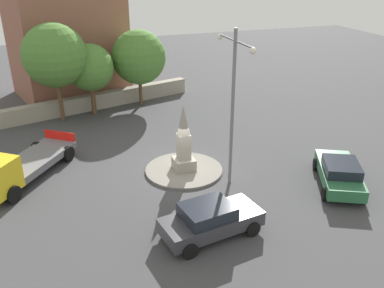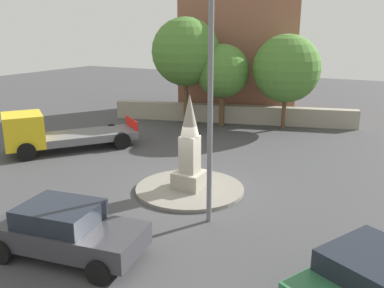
% 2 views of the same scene
% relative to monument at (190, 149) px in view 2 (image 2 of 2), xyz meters
% --- Properties ---
extents(ground_plane, '(80.00, 80.00, 0.00)m').
position_rel_monument_xyz_m(ground_plane, '(0.00, 0.00, -1.62)').
color(ground_plane, '#424244').
extents(traffic_island, '(4.08, 4.08, 0.13)m').
position_rel_monument_xyz_m(traffic_island, '(0.00, 0.00, -1.56)').
color(traffic_island, gray).
rests_on(traffic_island, ground).
extents(monument, '(1.07, 1.07, 3.53)m').
position_rel_monument_xyz_m(monument, '(0.00, 0.00, 0.00)').
color(monument, '#9E9687').
rests_on(monument, traffic_island).
extents(streetlamp, '(3.62, 0.28, 7.61)m').
position_rel_monument_xyz_m(streetlamp, '(1.98, 1.74, 2.98)').
color(streetlamp, slate).
rests_on(streetlamp, ground).
extents(car_green_parked_left, '(4.67, 3.52, 1.39)m').
position_rel_monument_xyz_m(car_green_parked_left, '(4.00, 6.70, -0.89)').
color(car_green_parked_left, '#2D6B42').
rests_on(car_green_parked_left, ground).
extents(car_dark_grey_approaching, '(2.47, 4.33, 1.44)m').
position_rel_monument_xyz_m(car_dark_grey_approaching, '(5.59, -0.75, -0.87)').
color(car_dark_grey_approaching, '#38383D').
rests_on(car_dark_grey_approaching, ground).
extents(truck_yellow_passing, '(6.24, 5.41, 2.00)m').
position_rel_monument_xyz_m(truck_yellow_passing, '(-1.36, -8.40, -0.68)').
color(truck_yellow_passing, yellow).
rests_on(truck_yellow_passing, ground).
extents(stone_boundary_wall, '(4.69, 15.20, 1.14)m').
position_rel_monument_xyz_m(stone_boundary_wall, '(-11.55, -3.09, -1.05)').
color(stone_boundary_wall, '#9E9687').
rests_on(stone_boundary_wall, ground).
extents(corner_building, '(8.28, 9.32, 8.81)m').
position_rel_monument_xyz_m(corner_building, '(-16.12, -4.31, 2.79)').
color(corner_building, '#935B47').
rests_on(corner_building, ground).
extents(tree_near_wall, '(4.17, 4.17, 6.61)m').
position_rel_monument_xyz_m(tree_near_wall, '(-9.86, -5.53, 2.89)').
color(tree_near_wall, brown).
rests_on(tree_near_wall, ground).
extents(tree_mid_cluster, '(3.98, 3.98, 5.62)m').
position_rel_monument_xyz_m(tree_mid_cluster, '(-11.44, 0.36, 2.00)').
color(tree_mid_cluster, brown).
rests_on(tree_mid_cluster, ground).
extents(tree_far_corner, '(3.25, 3.25, 5.02)m').
position_rel_monument_xyz_m(tree_far_corner, '(-10.46, -3.30, 1.76)').
color(tree_far_corner, brown).
rests_on(tree_far_corner, ground).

